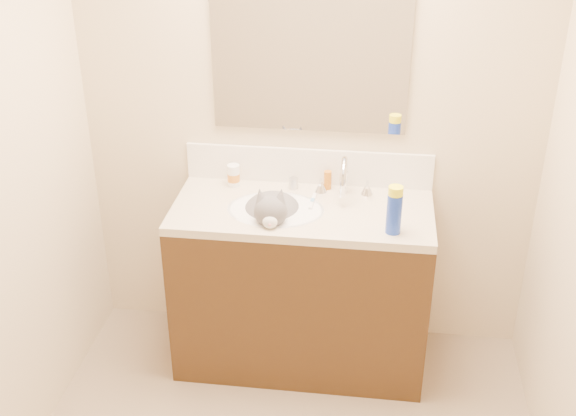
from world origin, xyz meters
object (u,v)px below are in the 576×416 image
(pill_bottle, at_px, (234,175))
(amber_bottle, at_px, (328,180))
(spray_can, at_px, (394,214))
(vanity_cabinet, at_px, (301,289))
(cat, at_px, (272,215))
(faucet, at_px, (344,180))
(silver_jar, at_px, (294,183))
(basin, at_px, (276,222))

(pill_bottle, relative_size, amber_bottle, 1.19)
(spray_can, bearing_deg, vanity_cabinet, 156.85)
(cat, height_order, spray_can, spray_can)
(faucet, xyz_separation_m, pill_bottle, (-0.54, 0.05, -0.03))
(faucet, xyz_separation_m, spray_can, (0.23, -0.31, 0.00))
(cat, height_order, pill_bottle, cat)
(silver_jar, bearing_deg, cat, -106.97)
(silver_jar, bearing_deg, amber_bottle, 5.91)
(faucet, distance_m, spray_can, 0.39)
(faucet, distance_m, cat, 0.38)
(vanity_cabinet, relative_size, amber_bottle, 13.11)
(faucet, bearing_deg, silver_jar, 166.47)
(basin, bearing_deg, vanity_cabinet, 14.04)
(basin, height_order, faucet, faucet)
(silver_jar, bearing_deg, pill_bottle, -178.43)
(cat, distance_m, amber_bottle, 0.35)
(pill_bottle, bearing_deg, silver_jar, 1.57)
(faucet, distance_m, silver_jar, 0.26)
(cat, distance_m, silver_jar, 0.25)
(vanity_cabinet, xyz_separation_m, pill_bottle, (-0.36, 0.19, 0.50))
(basin, xyz_separation_m, faucet, (0.30, 0.17, 0.16))
(faucet, relative_size, spray_can, 1.57)
(pill_bottle, relative_size, spray_can, 0.61)
(spray_can, bearing_deg, faucet, 126.55)
(cat, bearing_deg, spray_can, -20.56)
(cat, relative_size, spray_can, 2.30)
(amber_bottle, height_order, spray_can, spray_can)
(silver_jar, height_order, spray_can, spray_can)
(cat, distance_m, pill_bottle, 0.33)
(silver_jar, xyz_separation_m, spray_can, (0.48, -0.37, 0.06))
(vanity_cabinet, xyz_separation_m, amber_bottle, (0.10, 0.21, 0.50))
(faucet, distance_m, amber_bottle, 0.12)
(pill_bottle, distance_m, silver_jar, 0.29)
(vanity_cabinet, bearing_deg, basin, -165.96)
(faucet, height_order, spray_can, faucet)
(vanity_cabinet, height_order, amber_bottle, amber_bottle)
(basin, xyz_separation_m, pill_bottle, (-0.24, 0.22, 0.12))
(vanity_cabinet, bearing_deg, cat, -165.43)
(pill_bottle, bearing_deg, amber_bottle, 3.13)
(faucet, bearing_deg, spray_can, -53.45)
(faucet, relative_size, amber_bottle, 3.06)
(faucet, height_order, silver_jar, faucet)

